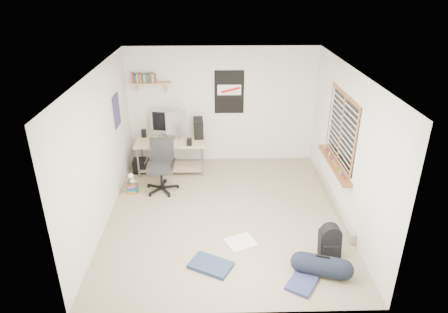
{
  "coord_description": "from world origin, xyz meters",
  "views": [
    {
      "loc": [
        -0.16,
        -5.92,
        3.85
      ],
      "look_at": [
        -0.01,
        0.19,
        1.01
      ],
      "focal_mm": 32.0,
      "sensor_mm": 36.0,
      "label": 1
    }
  ],
  "objects_px": {
    "desk": "(171,155)",
    "backpack": "(330,243)",
    "office_chair": "(161,167)",
    "book_stack": "(132,185)",
    "duffel_bag": "(322,266)"
  },
  "relations": [
    {
      "from": "backpack",
      "to": "book_stack",
      "type": "distance_m",
      "value": 3.79
    },
    {
      "from": "desk",
      "to": "book_stack",
      "type": "bearing_deg",
      "value": -110.63
    },
    {
      "from": "desk",
      "to": "backpack",
      "type": "bearing_deg",
      "value": -30.98
    },
    {
      "from": "duffel_bag",
      "to": "backpack",
      "type": "bearing_deg",
      "value": 81.29
    },
    {
      "from": "office_chair",
      "to": "book_stack",
      "type": "relative_size",
      "value": 2.53
    },
    {
      "from": "office_chair",
      "to": "duffel_bag",
      "type": "xyz_separation_m",
      "value": [
        2.49,
        -2.43,
        -0.35
      ]
    },
    {
      "from": "duffel_bag",
      "to": "book_stack",
      "type": "bearing_deg",
      "value": 160.72
    },
    {
      "from": "office_chair",
      "to": "backpack",
      "type": "bearing_deg",
      "value": -31.63
    },
    {
      "from": "backpack",
      "to": "duffel_bag",
      "type": "distance_m",
      "value": 0.48
    },
    {
      "from": "office_chair",
      "to": "book_stack",
      "type": "distance_m",
      "value": 0.65
    },
    {
      "from": "desk",
      "to": "backpack",
      "type": "distance_m",
      "value": 3.83
    },
    {
      "from": "backpack",
      "to": "book_stack",
      "type": "height_order",
      "value": "backpack"
    },
    {
      "from": "desk",
      "to": "book_stack",
      "type": "height_order",
      "value": "desk"
    },
    {
      "from": "desk",
      "to": "office_chair",
      "type": "bearing_deg",
      "value": -81.82
    },
    {
      "from": "desk",
      "to": "backpack",
      "type": "relative_size",
      "value": 3.45
    }
  ]
}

